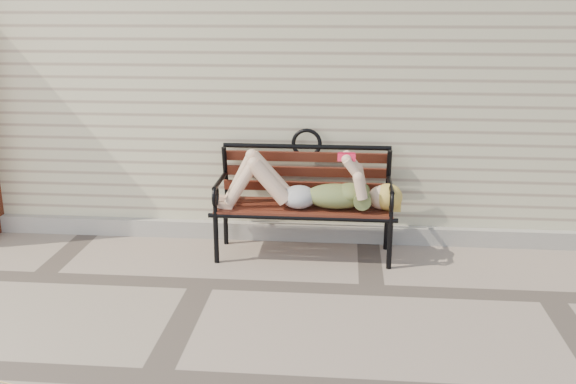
# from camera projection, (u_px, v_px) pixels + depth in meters

# --- Properties ---
(ground) EXTENTS (80.00, 80.00, 0.00)m
(ground) POSITION_uv_depth(u_px,v_px,m) (202.00, 284.00, 4.75)
(ground) COLOR gray
(ground) RESTS_ON ground
(house_wall) EXTENTS (8.00, 4.00, 3.00)m
(house_wall) POSITION_uv_depth(u_px,v_px,m) (255.00, 48.00, 7.19)
(house_wall) COLOR beige
(house_wall) RESTS_ON ground
(foundation_strip) EXTENTS (8.00, 0.10, 0.15)m
(foundation_strip) POSITION_uv_depth(u_px,v_px,m) (226.00, 230.00, 5.66)
(foundation_strip) COLOR #ABA39A
(foundation_strip) RESTS_ON ground
(garden_bench) EXTENTS (1.55, 0.62, 1.00)m
(garden_bench) POSITION_uv_depth(u_px,v_px,m) (305.00, 187.00, 5.21)
(garden_bench) COLOR black
(garden_bench) RESTS_ON ground
(reading_woman) EXTENTS (1.46, 0.33, 0.46)m
(reading_woman) POSITION_uv_depth(u_px,v_px,m) (305.00, 187.00, 5.08)
(reading_woman) COLOR #09373F
(reading_woman) RESTS_ON ground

